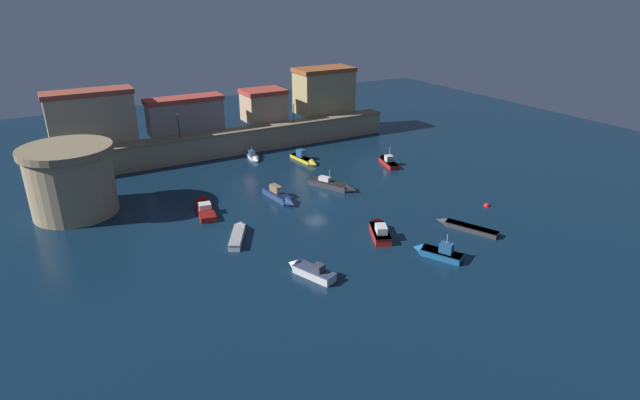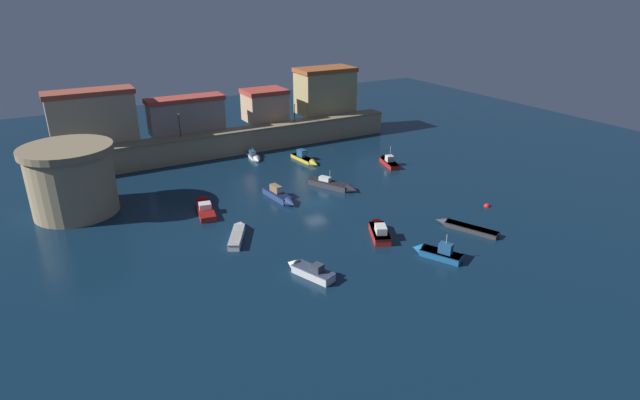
# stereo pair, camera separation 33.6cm
# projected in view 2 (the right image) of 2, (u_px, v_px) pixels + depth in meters

# --- Properties ---
(ground_plane) EXTENTS (136.04, 136.04, 0.00)m
(ground_plane) POSITION_uv_depth(u_px,v_px,m) (316.00, 203.00, 63.64)
(ground_plane) COLOR #0C2338
(quay_wall) EXTENTS (52.05, 3.21, 3.79)m
(quay_wall) POSITION_uv_depth(u_px,v_px,m) (243.00, 140.00, 82.29)
(quay_wall) COLOR #9E8966
(quay_wall) RESTS_ON ground
(old_town_backdrop) EXTENTS (49.94, 5.82, 7.93)m
(old_town_backdrop) POSITION_uv_depth(u_px,v_px,m) (227.00, 104.00, 82.97)
(old_town_backdrop) COLOR tan
(old_town_backdrop) RESTS_ON ground
(fortress_tower) EXTENTS (10.18, 10.18, 8.14)m
(fortress_tower) POSITION_uv_depth(u_px,v_px,m) (72.00, 180.00, 59.36)
(fortress_tower) COLOR #9E8966
(fortress_tower) RESTS_ON ground
(quay_lamp_0) EXTENTS (0.32, 0.32, 3.58)m
(quay_lamp_0) POSITION_uv_depth(u_px,v_px,m) (179.00, 121.00, 76.23)
(quay_lamp_0) COLOR black
(quay_lamp_0) RESTS_ON quay_wall
(quay_lamp_1) EXTENTS (0.32, 0.32, 3.07)m
(quay_lamp_1) POSITION_uv_depth(u_px,v_px,m) (294.00, 109.00, 84.99)
(quay_lamp_1) COLOR black
(quay_lamp_1) RESTS_ON quay_wall
(moored_boat_0) EXTENTS (4.13, 6.27, 1.13)m
(moored_boat_0) POSITION_uv_depth(u_px,v_px,m) (238.00, 233.00, 54.93)
(moored_boat_0) COLOR white
(moored_boat_0) RESTS_ON ground
(moored_boat_1) EXTENTS (4.58, 7.04, 2.72)m
(moored_boat_1) POSITION_uv_depth(u_px,v_px,m) (335.00, 185.00, 67.87)
(moored_boat_1) COLOR #333338
(moored_boat_1) RESTS_ON ground
(moored_boat_2) EXTENTS (2.86, 7.13, 1.79)m
(moored_boat_2) POSITION_uv_depth(u_px,v_px,m) (204.00, 207.00, 61.46)
(moored_boat_2) COLOR red
(moored_boat_2) RESTS_ON ground
(moored_boat_3) EXTENTS (3.94, 5.84, 1.96)m
(moored_boat_3) POSITION_uv_depth(u_px,v_px,m) (379.00, 230.00, 55.38)
(moored_boat_3) COLOR red
(moored_boat_3) RESTS_ON ground
(moored_boat_4) EXTENTS (3.22, 5.43, 1.76)m
(moored_boat_4) POSITION_uv_depth(u_px,v_px,m) (308.00, 270.00, 47.66)
(moored_boat_4) COLOR silver
(moored_boat_4) RESTS_ON ground
(moored_boat_5) EXTENTS (1.93, 6.41, 1.94)m
(moored_boat_5) POSITION_uv_depth(u_px,v_px,m) (306.00, 159.00, 78.17)
(moored_boat_5) COLOR gold
(moored_boat_5) RESTS_ON ground
(moored_boat_6) EXTENTS (3.98, 7.02, 1.10)m
(moored_boat_6) POSITION_uv_depth(u_px,v_px,m) (463.00, 227.00, 56.61)
(moored_boat_6) COLOR #333338
(moored_boat_6) RESTS_ON ground
(moored_boat_7) EXTENTS (2.03, 6.68, 1.90)m
(moored_boat_7) POSITION_uv_depth(u_px,v_px,m) (280.00, 196.00, 64.20)
(moored_boat_7) COLOR navy
(moored_boat_7) RESTS_ON ground
(moored_boat_8) EXTENTS (2.80, 6.08, 3.28)m
(moored_boat_8) POSITION_uv_depth(u_px,v_px,m) (387.00, 161.00, 77.18)
(moored_boat_8) COLOR red
(moored_boat_8) RESTS_ON ground
(moored_boat_9) EXTENTS (1.68, 5.52, 2.08)m
(moored_boat_9) POSITION_uv_depth(u_px,v_px,m) (254.00, 156.00, 79.68)
(moored_boat_9) COLOR white
(moored_boat_9) RESTS_ON ground
(moored_boat_10) EXTENTS (3.62, 5.19, 3.03)m
(moored_boat_10) POSITION_uv_depth(u_px,v_px,m) (435.00, 252.00, 50.83)
(moored_boat_10) COLOR #195689
(moored_boat_10) RESTS_ON ground
(mooring_buoy_0) EXTENTS (0.75, 0.75, 0.75)m
(mooring_buoy_0) POSITION_uv_depth(u_px,v_px,m) (487.00, 206.00, 62.54)
(mooring_buoy_0) COLOR red
(mooring_buoy_0) RESTS_ON ground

